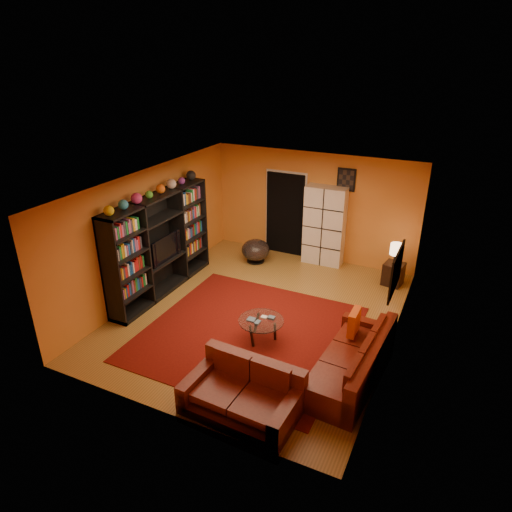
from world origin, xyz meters
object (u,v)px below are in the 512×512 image
at_px(sofa, 354,363).
at_px(bowl_chair, 256,250).
at_px(loveseat, 245,392).
at_px(side_table, 393,274).
at_px(entertainment_unit, 160,245).
at_px(table_lamp, 397,250).
at_px(tv, 163,248).
at_px(storage_cabinet, 325,226).
at_px(coffee_table, 261,322).

xyz_separation_m(sofa, bowl_chair, (-3.25, 3.22, 0.01)).
xyz_separation_m(loveseat, side_table, (1.22, 4.79, -0.03)).
xyz_separation_m(entertainment_unit, table_lamp, (4.39, 2.37, -0.23)).
bearing_deg(side_table, loveseat, -104.29).
distance_m(tv, loveseat, 4.01).
bearing_deg(bowl_chair, tv, -117.77).
relative_size(storage_cabinet, side_table, 3.77).
relative_size(sofa, side_table, 4.55).
bearing_deg(loveseat, side_table, -11.65).
relative_size(tv, table_lamp, 2.02).
relative_size(loveseat, bowl_chair, 2.42).
relative_size(tv, loveseat, 0.56).
xyz_separation_m(loveseat, coffee_table, (-0.50, 1.63, 0.08)).
bearing_deg(loveseat, coffee_table, 19.71).
height_order(sofa, coffee_table, sofa).
relative_size(entertainment_unit, tv, 3.22).
bearing_deg(loveseat, storage_cabinet, 8.42).
bearing_deg(loveseat, table_lamp, -11.65).
distance_m(entertainment_unit, sofa, 4.61).
xyz_separation_m(storage_cabinet, bowl_chair, (-1.48, -0.67, -0.64)).
relative_size(entertainment_unit, bowl_chair, 4.39).
bearing_deg(coffee_table, bowl_chair, 117.29).
xyz_separation_m(entertainment_unit, bowl_chair, (1.17, 2.13, -0.75)).
height_order(storage_cabinet, table_lamp, storage_cabinet).
height_order(side_table, table_lamp, table_lamp).
distance_m(sofa, table_lamp, 3.51).
bearing_deg(side_table, coffee_table, -118.56).
relative_size(side_table, table_lamp, 1.08).
bearing_deg(sofa, table_lamp, 94.33).
height_order(entertainment_unit, side_table, entertainment_unit).
bearing_deg(storage_cabinet, coffee_table, -90.58).
relative_size(storage_cabinet, bowl_chair, 2.76).
bearing_deg(tv, table_lamp, -61.42).
bearing_deg(side_table, storage_cabinet, 166.27).
relative_size(coffee_table, storage_cabinet, 0.43).
height_order(bowl_chair, table_lamp, table_lamp).
bearing_deg(coffee_table, tv, 163.16).
bearing_deg(bowl_chair, loveseat, -66.20).
bearing_deg(tv, entertainment_unit, 99.62).
relative_size(tv, bowl_chair, 1.36).
height_order(loveseat, table_lamp, table_lamp).
height_order(tv, sofa, tv).
bearing_deg(entertainment_unit, loveseat, -37.27).
xyz_separation_m(tv, storage_cabinet, (2.59, 2.79, -0.05)).
bearing_deg(bowl_chair, storage_cabinet, 24.39).
distance_m(loveseat, coffee_table, 1.71).
xyz_separation_m(bowl_chair, table_lamp, (3.22, 0.24, 0.53)).
height_order(entertainment_unit, loveseat, entertainment_unit).
height_order(tv, coffee_table, tv).
height_order(sofa, loveseat, same).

